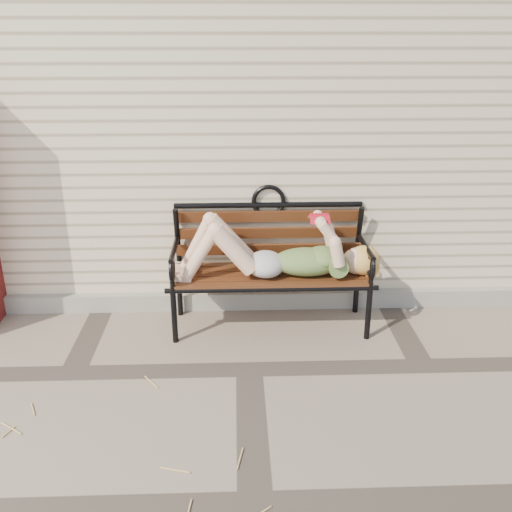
{
  "coord_description": "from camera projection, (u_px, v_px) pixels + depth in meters",
  "views": [
    {
      "loc": [
        -0.08,
        -3.48,
        2.25
      ],
      "look_at": [
        0.07,
        0.54,
        0.66
      ],
      "focal_mm": 40.0,
      "sensor_mm": 36.0,
      "label": 1
    }
  ],
  "objects": [
    {
      "name": "house_wall",
      "position": [
        242.0,
        103.0,
        6.3
      ],
      "size": [
        8.0,
        4.0,
        3.0
      ],
      "primitive_type": "cube",
      "color": "beige",
      "rests_on": "ground"
    },
    {
      "name": "foundation_strip",
      "position": [
        246.0,
        300.0,
        4.94
      ],
      "size": [
        8.0,
        0.1,
        0.15
      ],
      "primitive_type": "cube",
      "color": "gray",
      "rests_on": "ground"
    },
    {
      "name": "garden_bench",
      "position": [
        270.0,
        251.0,
        4.54
      ],
      "size": [
        1.7,
        0.68,
        1.1
      ],
      "color": "black",
      "rests_on": "ground"
    },
    {
      "name": "ground",
      "position": [
        249.0,
        369.0,
        4.07
      ],
      "size": [
        80.0,
        80.0,
        0.0
      ],
      "primitive_type": "plane",
      "color": "#786A5C",
      "rests_on": "ground"
    },
    {
      "name": "reading_woman",
      "position": [
        273.0,
        253.0,
        4.4
      ],
      "size": [
        1.6,
        0.36,
        0.5
      ],
      "color": "#0A414A",
      "rests_on": "ground"
    },
    {
      "name": "straw_scatter",
      "position": [
        20.0,
        469.0,
        3.14
      ],
      "size": [
        2.95,
        1.82,
        0.01
      ],
      "color": "tan",
      "rests_on": "ground"
    }
  ]
}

